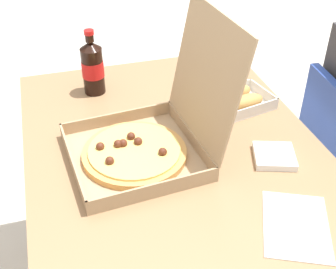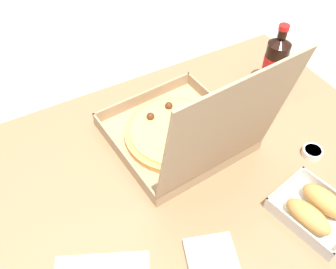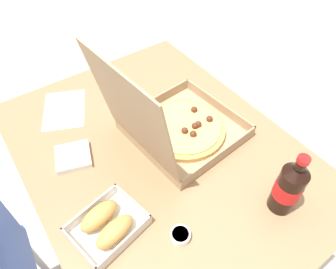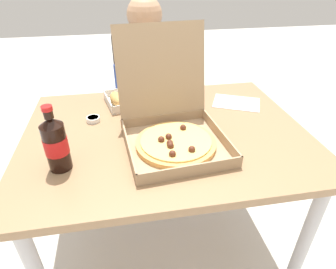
{
  "view_description": "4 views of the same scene",
  "coord_description": "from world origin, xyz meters",
  "px_view_note": "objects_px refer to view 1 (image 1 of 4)",
  "views": [
    {
      "loc": [
        0.98,
        -0.3,
        1.52
      ],
      "look_at": [
        0.02,
        -0.02,
        0.79
      ],
      "focal_mm": 47.95,
      "sensor_mm": 36.0,
      "label": 1
    },
    {
      "loc": [
        0.39,
        0.52,
        1.55
      ],
      "look_at": [
        0.05,
        -0.1,
        0.77
      ],
      "focal_mm": 40.52,
      "sensor_mm": 36.0,
      "label": 2
    },
    {
      "loc": [
        -0.55,
        0.35,
        1.53
      ],
      "look_at": [
        0.02,
        -0.05,
        0.75
      ],
      "focal_mm": 32.46,
      "sensor_mm": 36.0,
      "label": 3
    },
    {
      "loc": [
        -0.16,
        -0.95,
        1.32
      ],
      "look_at": [
        -0.0,
        -0.07,
        0.76
      ],
      "focal_mm": 30.41,
      "sensor_mm": 36.0,
      "label": 4
    }
  ],
  "objects_px": {
    "bread_side_box": "(241,99)",
    "cola_bottle": "(93,67)",
    "paper_menu": "(296,225)",
    "pizza_box_open": "(147,139)",
    "napkin_pile": "(274,156)",
    "dipping_sauce_cup": "(185,89)"
  },
  "relations": [
    {
      "from": "bread_side_box",
      "to": "cola_bottle",
      "type": "bearing_deg",
      "value": -116.77
    },
    {
      "from": "bread_side_box",
      "to": "napkin_pile",
      "type": "height_order",
      "value": "bread_side_box"
    },
    {
      "from": "cola_bottle",
      "to": "napkin_pile",
      "type": "bearing_deg",
      "value": 39.74
    },
    {
      "from": "bread_side_box",
      "to": "dipping_sauce_cup",
      "type": "bearing_deg",
      "value": -132.06
    },
    {
      "from": "cola_bottle",
      "to": "dipping_sauce_cup",
      "type": "distance_m",
      "value": 0.32
    },
    {
      "from": "bread_side_box",
      "to": "paper_menu",
      "type": "relative_size",
      "value": 1.03
    },
    {
      "from": "dipping_sauce_cup",
      "to": "napkin_pile",
      "type": "bearing_deg",
      "value": 16.88
    },
    {
      "from": "pizza_box_open",
      "to": "bread_side_box",
      "type": "bearing_deg",
      "value": 115.21
    },
    {
      "from": "napkin_pile",
      "to": "dipping_sauce_cup",
      "type": "xyz_separation_m",
      "value": [
        -0.42,
        -0.13,
        0.0
      ]
    },
    {
      "from": "napkin_pile",
      "to": "paper_menu",
      "type": "bearing_deg",
      "value": -15.31
    },
    {
      "from": "bread_side_box",
      "to": "cola_bottle",
      "type": "distance_m",
      "value": 0.5
    },
    {
      "from": "bread_side_box",
      "to": "cola_bottle",
      "type": "height_order",
      "value": "cola_bottle"
    },
    {
      "from": "pizza_box_open",
      "to": "bread_side_box",
      "type": "distance_m",
      "value": 0.39
    },
    {
      "from": "napkin_pile",
      "to": "dipping_sauce_cup",
      "type": "bearing_deg",
      "value": -163.12
    },
    {
      "from": "paper_menu",
      "to": "dipping_sauce_cup",
      "type": "height_order",
      "value": "dipping_sauce_cup"
    },
    {
      "from": "napkin_pile",
      "to": "dipping_sauce_cup",
      "type": "relative_size",
      "value": 1.96
    },
    {
      "from": "pizza_box_open",
      "to": "paper_menu",
      "type": "height_order",
      "value": "pizza_box_open"
    },
    {
      "from": "pizza_box_open",
      "to": "paper_menu",
      "type": "distance_m",
      "value": 0.45
    },
    {
      "from": "pizza_box_open",
      "to": "cola_bottle",
      "type": "relative_size",
      "value": 1.99
    },
    {
      "from": "pizza_box_open",
      "to": "cola_bottle",
      "type": "height_order",
      "value": "pizza_box_open"
    },
    {
      "from": "bread_side_box",
      "to": "napkin_pile",
      "type": "xyz_separation_m",
      "value": [
        0.28,
        -0.02,
        -0.02
      ]
    },
    {
      "from": "paper_menu",
      "to": "pizza_box_open",
      "type": "bearing_deg",
      "value": -118.29
    }
  ]
}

